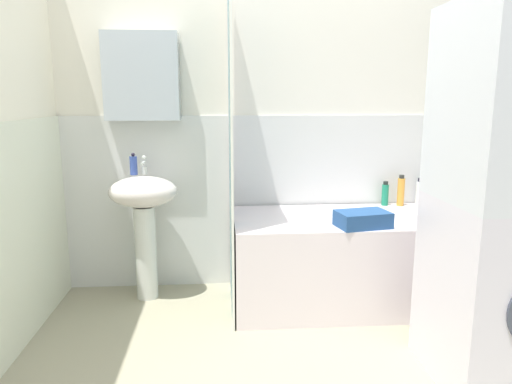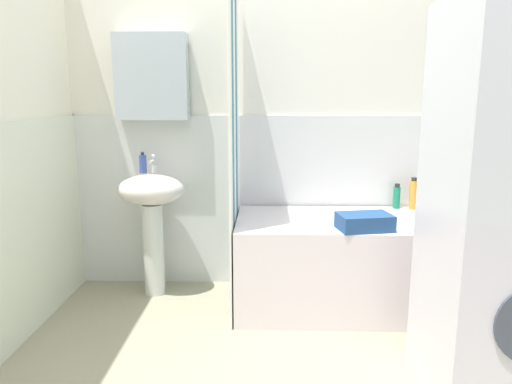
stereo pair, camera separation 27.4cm
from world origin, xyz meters
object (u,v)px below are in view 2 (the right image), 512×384
Objects in this scene: sink at (152,207)px; bathtub at (358,263)px; lotion_bottle at (397,197)px; washer_dryer_stack at (509,207)px; body_wash_bottle at (413,194)px; soap_dispenser at (143,163)px; towel_folded at (365,222)px; conditioner_bottle at (434,196)px; shampoo_bottle at (451,196)px.

sink is 0.54× the size of bathtub.
sink is 4.83× the size of lotion_bottle.
lotion_bottle is 1.23m from washer_dryer_stack.
sink reaches higher than body_wash_bottle.
towel_folded is at bearing -19.23° from soap_dispenser.
body_wash_bottle is at bearing -11.14° from lotion_bottle.
bathtub is 0.73m from conditioner_bottle.
lotion_bottle is at bearing 177.85° from shampoo_bottle.
shampoo_bottle is at bearing 38.08° from towel_folded.
conditioner_bottle is 0.11× the size of washer_dryer_stack.
soap_dispenser is at bearing 160.77° from towel_folded.
conditioner_bottle is at bearing 3.49° from body_wash_bottle.
shampoo_bottle is 0.98× the size of conditioner_bottle.
body_wash_bottle is at bearing 3.85° from sink.
towel_folded is at bearing -17.21° from sink.
sink is 1.90m from conditioner_bottle.
soap_dispenser is at bearing 131.25° from sink.
lotion_bottle is at bearing 168.86° from body_wash_bottle.
washer_dryer_stack is (0.04, -1.18, 0.18)m from body_wash_bottle.
sink is 2.76× the size of towel_folded.
conditioner_bottle is 0.88× the size of body_wash_bottle.
sink is 2.10m from washer_dryer_stack.
sink is 1.39m from bathtub.
shampoo_bottle is 0.26m from body_wash_bottle.
towel_folded is at bearing -136.69° from conditioner_bottle.
soap_dispenser is 1.97m from conditioner_bottle.
soap_dispenser reaches higher than conditioner_bottle.
shampoo_bottle reaches higher than lotion_bottle.
towel_folded is (1.33, -0.41, 0.02)m from sink.
sink is 2.01m from shampoo_bottle.
washer_dryer_stack is at bearing -87.95° from body_wash_bottle.
washer_dryer_stack reaches higher than soap_dispenser.
soap_dispenser is 0.85× the size of lotion_bottle.
washer_dryer_stack is at bearing -31.51° from soap_dispenser.
bathtub is 8.20× the size of shampoo_bottle.
soap_dispenser reaches higher than lotion_bottle.
soap_dispenser is 0.67× the size of body_wash_bottle.
shampoo_bottle reaches higher than towel_folded.
soap_dispenser is at bearing -178.62° from shampoo_bottle.
washer_dryer_stack is (-0.21, -1.19, 0.20)m from shampoo_bottle.
shampoo_bottle is 0.11× the size of washer_dryer_stack.
bathtub is 8.00× the size of conditioner_bottle.
bathtub is at bearing 85.65° from towel_folded.
soap_dispenser is (-0.07, 0.07, 0.28)m from sink.
lotion_bottle is (1.65, 0.14, 0.05)m from sink.
soap_dispenser is at bearing 148.49° from washer_dryer_stack.
conditioner_bottle reaches higher than lotion_bottle.
conditioner_bottle reaches higher than towel_folded.
conditioner_bottle is at bearing -2.73° from lotion_bottle.
soap_dispenser is at bearing 170.27° from bathtub.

